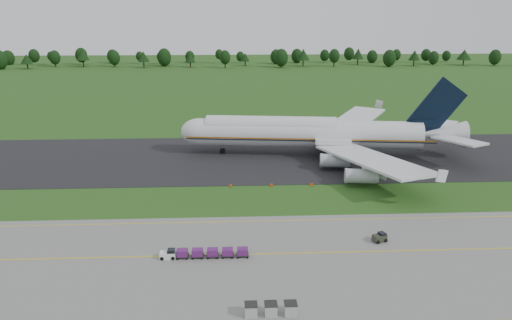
{
  "coord_description": "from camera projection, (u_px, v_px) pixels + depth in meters",
  "views": [
    {
      "loc": [
        -2.74,
        -89.57,
        35.9
      ],
      "look_at": [
        1.61,
        2.0,
        7.49
      ],
      "focal_mm": 35.0,
      "sensor_mm": 36.0,
      "label": 1
    }
  ],
  "objects": [
    {
      "name": "tree_line",
      "position": [
        215.0,
        57.0,
        302.86
      ],
      "size": [
        525.26,
        22.13,
        11.46
      ],
      "color": "black",
      "rests_on": "ground"
    },
    {
      "name": "apron_markings",
      "position": [
        254.0,
        271.0,
        70.44
      ],
      "size": [
        300.0,
        30.2,
        0.01
      ],
      "color": "gold",
      "rests_on": "apron"
    },
    {
      "name": "uld_row",
      "position": [
        271.0,
        309.0,
        60.22
      ],
      "size": [
        6.38,
        1.58,
        1.56
      ],
      "color": "#A4A4A4",
      "rests_on": "apron"
    },
    {
      "name": "apron",
      "position": [
        257.0,
        299.0,
        63.76
      ],
      "size": [
        300.0,
        52.0,
        0.06
      ],
      "primitive_type": "cube",
      "color": "slate",
      "rests_on": "ground"
    },
    {
      "name": "ground",
      "position": [
        248.0,
        200.0,
        96.21
      ],
      "size": [
        600.0,
        600.0,
        0.0
      ],
      "primitive_type": "plane",
      "color": "#224A16",
      "rests_on": "ground"
    },
    {
      "name": "utility_cart",
      "position": [
        380.0,
        238.0,
        79.07
      ],
      "size": [
        2.41,
        1.92,
        1.16
      ],
      "color": "#2A2F21",
      "rests_on": "apron"
    },
    {
      "name": "edge_markers",
      "position": [
        271.0,
        185.0,
        103.36
      ],
      "size": [
        17.32,
        0.3,
        0.6
      ],
      "color": "#EB4507",
      "rests_on": "ground"
    },
    {
      "name": "taxiway",
      "position": [
        244.0,
        158.0,
        122.91
      ],
      "size": [
        300.0,
        40.0,
        0.08
      ],
      "primitive_type": "cube",
      "color": "black",
      "rests_on": "ground"
    },
    {
      "name": "aircraft",
      "position": [
        314.0,
        133.0,
        123.75
      ],
      "size": [
        71.28,
        68.82,
        19.95
      ],
      "color": "silver",
      "rests_on": "ground"
    },
    {
      "name": "baggage_train",
      "position": [
        203.0,
        253.0,
        74.02
      ],
      "size": [
        13.15,
        1.4,
        1.34
      ],
      "color": "white",
      "rests_on": "apron"
    }
  ]
}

